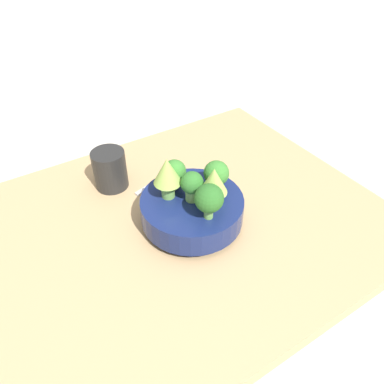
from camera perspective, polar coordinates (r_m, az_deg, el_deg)
name	(u,v)px	position (r m, az deg, el deg)	size (l,w,h in m)	color
ground_plane	(184,229)	(0.88, -1.19, -5.59)	(6.00, 6.00, 0.00)	beige
table	(184,223)	(0.87, -1.21, -4.76)	(0.88, 0.72, 0.04)	tan
bowl	(192,209)	(0.82, 0.00, -2.66)	(0.22, 0.22, 0.07)	navy
romanesco_piece_far	(214,183)	(0.75, 3.32, 1.40)	(0.06, 0.06, 0.09)	#6BA34C
broccoli_floret_left	(216,174)	(0.81, 3.73, 2.82)	(0.06, 0.06, 0.07)	#7AB256
broccoli_floret_center	(192,185)	(0.77, 0.00, 1.13)	(0.05, 0.05, 0.07)	#7AB256
broccoli_floret_back	(209,199)	(0.73, 2.61, -1.06)	(0.06, 0.06, 0.08)	#6BA34C
broccoli_floret_front	(174,172)	(0.81, -2.72, 3.11)	(0.05, 0.05, 0.07)	#609347
romanesco_piece_near	(167,173)	(0.77, -3.80, 2.85)	(0.06, 0.06, 0.10)	#6BA34C
cup	(110,169)	(0.94, -12.40, 3.37)	(0.08, 0.08, 0.10)	black
fork	(160,179)	(0.96, -4.83, 1.97)	(0.16, 0.05, 0.01)	silver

